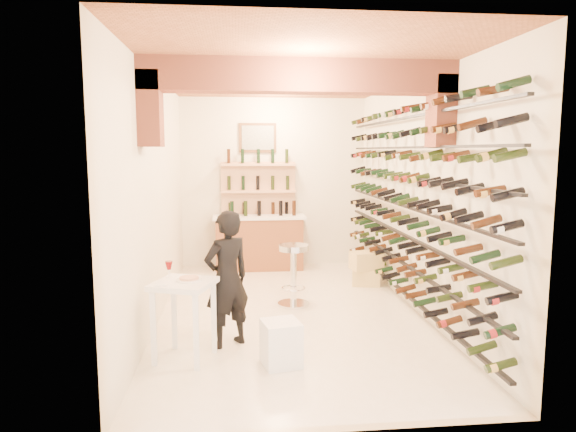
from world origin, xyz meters
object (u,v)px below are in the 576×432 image
object	(u,v)px
back_counter	(259,241)
person	(227,279)
chrome_barstool	(293,270)
white_stool	(281,343)
tasting_table	(184,295)
wine_rack	(402,199)
crate_lower	(366,277)

from	to	relation	value
back_counter	person	distance (m)	3.78
chrome_barstool	person	bearing A→B (deg)	-122.80
white_stool	chrome_barstool	size ratio (longest dim) A/B	0.53
back_counter	tasting_table	world-z (taller)	back_counter
wine_rack	back_counter	xyz separation A→B (m)	(-1.83, 2.65, -1.02)
wine_rack	white_stool	bearing A→B (deg)	-136.98
crate_lower	chrome_barstool	bearing A→B (deg)	-143.73
chrome_barstool	tasting_table	bearing A→B (deg)	-127.84
wine_rack	white_stool	distance (m)	2.80
wine_rack	chrome_barstool	world-z (taller)	wine_rack
chrome_barstool	crate_lower	world-z (taller)	chrome_barstool
tasting_table	chrome_barstool	distance (m)	2.23
wine_rack	person	world-z (taller)	wine_rack
tasting_table	person	bearing A→B (deg)	56.20
back_counter	chrome_barstool	size ratio (longest dim) A/B	1.93
tasting_table	person	world-z (taller)	person
person	crate_lower	world-z (taller)	person
tasting_table	chrome_barstool	size ratio (longest dim) A/B	1.17
wine_rack	chrome_barstool	distance (m)	1.81
wine_rack	chrome_barstool	xyz separation A→B (m)	(-1.45, 0.33, -1.04)
wine_rack	crate_lower	size ratio (longest dim) A/B	12.71
white_stool	crate_lower	distance (m)	3.43
crate_lower	wine_rack	bearing A→B (deg)	-84.25
person	chrome_barstool	size ratio (longest dim) A/B	1.76
white_stool	crate_lower	bearing A→B (deg)	60.70
back_counter	tasting_table	distance (m)	4.19
person	chrome_barstool	world-z (taller)	person
white_stool	chrome_barstool	distance (m)	2.07
wine_rack	person	bearing A→B (deg)	-155.32
back_counter	crate_lower	bearing A→B (deg)	-38.40
white_stool	wine_rack	bearing A→B (deg)	43.02
back_counter	tasting_table	bearing A→B (deg)	-103.56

